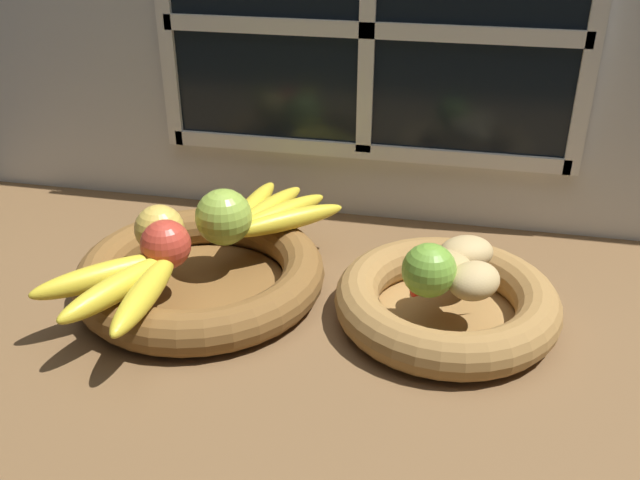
# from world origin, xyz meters

# --- Properties ---
(ground_plane) EXTENTS (1.40, 0.90, 0.03)m
(ground_plane) POSITION_xyz_m (0.00, 0.00, -0.01)
(ground_plane) COLOR brown
(back_wall) EXTENTS (1.40, 0.05, 0.55)m
(back_wall) POSITION_xyz_m (0.00, 0.30, 0.28)
(back_wall) COLOR silver
(back_wall) RESTS_ON ground_plane
(fruit_bowl_left) EXTENTS (0.34, 0.34, 0.06)m
(fruit_bowl_left) POSITION_xyz_m (-0.18, 0.00, 0.03)
(fruit_bowl_left) COLOR brown
(fruit_bowl_left) RESTS_ON ground_plane
(fruit_bowl_right) EXTENTS (0.29, 0.29, 0.06)m
(fruit_bowl_right) POSITION_xyz_m (0.15, 0.00, 0.03)
(fruit_bowl_right) COLOR olive
(fruit_bowl_right) RESTS_ON ground_plane
(apple_red_front) EXTENTS (0.07, 0.07, 0.07)m
(apple_red_front) POSITION_xyz_m (-0.21, -0.04, 0.09)
(apple_red_front) COLOR #B73828
(apple_red_front) RESTS_ON fruit_bowl_left
(apple_green_back) EXTENTS (0.08, 0.08, 0.08)m
(apple_green_back) POSITION_xyz_m (-0.16, 0.04, 0.10)
(apple_green_back) COLOR #8CAD3D
(apple_green_back) RESTS_ON fruit_bowl_left
(apple_golden_left) EXTENTS (0.07, 0.07, 0.07)m
(apple_golden_left) POSITION_xyz_m (-0.23, 0.00, 0.09)
(apple_golden_left) COLOR gold
(apple_golden_left) RESTS_ON fruit_bowl_left
(banana_bunch_front) EXTENTS (0.16, 0.19, 0.03)m
(banana_bunch_front) POSITION_xyz_m (-0.23, -0.11, 0.07)
(banana_bunch_front) COLOR gold
(banana_bunch_front) RESTS_ON fruit_bowl_left
(banana_bunch_back) EXTENTS (0.16, 0.20, 0.03)m
(banana_bunch_back) POSITION_xyz_m (-0.11, 0.11, 0.07)
(banana_bunch_back) COLOR gold
(banana_bunch_back) RESTS_ON fruit_bowl_left
(potato_large) EXTENTS (0.09, 0.09, 0.04)m
(potato_large) POSITION_xyz_m (0.15, 0.00, 0.08)
(potato_large) COLOR tan
(potato_large) RESTS_ON fruit_bowl_right
(potato_small) EXTENTS (0.09, 0.09, 0.04)m
(potato_small) POSITION_xyz_m (0.18, -0.03, 0.08)
(potato_small) COLOR tan
(potato_small) RESTS_ON fruit_bowl_right
(potato_back) EXTENTS (0.09, 0.09, 0.04)m
(potato_back) POSITION_xyz_m (0.17, 0.04, 0.08)
(potato_back) COLOR tan
(potato_back) RESTS_ON fruit_bowl_right
(lime_near) EXTENTS (0.07, 0.07, 0.07)m
(lime_near) POSITION_xyz_m (0.13, -0.03, 0.09)
(lime_near) COLOR #6B9E33
(lime_near) RESTS_ON fruit_bowl_right
(chili_pepper) EXTENTS (0.11, 0.07, 0.02)m
(chili_pepper) POSITION_xyz_m (0.16, -0.02, 0.07)
(chili_pepper) COLOR red
(chili_pepper) RESTS_ON fruit_bowl_right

